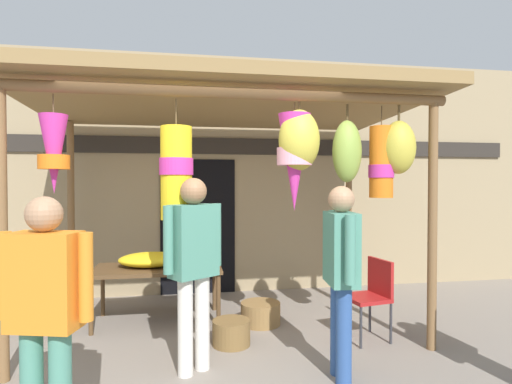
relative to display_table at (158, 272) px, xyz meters
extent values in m
plane|color=gray|center=(0.51, -1.12, -0.59)|extent=(30.00, 30.00, 0.00)
cube|color=#9E8966|center=(0.51, 1.32, 1.18)|extent=(11.22, 0.25, 3.55)
cube|color=#2D2823|center=(0.51, 1.18, 1.61)|extent=(10.10, 0.04, 0.24)
cube|color=black|center=(0.51, 1.19, 0.41)|extent=(1.10, 0.03, 2.00)
cylinder|color=brown|center=(-1.17, -1.31, 0.64)|extent=(0.09, 0.09, 2.46)
cylinder|color=brown|center=(2.72, -1.31, 0.64)|extent=(0.09, 0.09, 2.46)
cylinder|color=brown|center=(-1.17, 0.80, 0.64)|extent=(0.09, 0.09, 2.46)
cylinder|color=brown|center=(2.72, 0.80, 0.64)|extent=(0.09, 0.09, 2.46)
cylinder|color=brown|center=(0.77, -1.31, 1.87)|extent=(4.10, 0.10, 0.10)
cylinder|color=brown|center=(0.77, 0.80, 2.02)|extent=(4.10, 0.10, 0.10)
cube|color=olive|center=(0.77, -0.25, 1.99)|extent=(4.40, 2.61, 0.23)
cylinder|color=brown|center=(-0.78, -1.26, 1.73)|extent=(0.01, 0.01, 0.18)
cone|color=#D13399|center=(-0.78, -1.26, 1.30)|extent=(0.24, 0.24, 0.67)
cylinder|color=orange|center=(-0.78, -1.26, 1.24)|extent=(0.25, 0.25, 0.12)
cylinder|color=brown|center=(0.24, -1.22, 1.69)|extent=(0.01, 0.01, 0.25)
cylinder|color=yellow|center=(0.24, -1.22, 1.15)|extent=(0.28, 0.28, 0.84)
cylinder|color=#D13399|center=(0.24, -1.22, 1.21)|extent=(0.30, 0.30, 0.15)
cylinder|color=brown|center=(1.33, -1.24, 1.76)|extent=(0.01, 0.01, 0.11)
cone|color=#D13399|center=(1.33, -1.24, 1.25)|extent=(0.31, 0.31, 0.91)
cylinder|color=pink|center=(1.33, -1.24, 1.31)|extent=(0.33, 0.33, 0.16)
cylinder|color=brown|center=(2.23, -1.21, 1.71)|extent=(0.01, 0.01, 0.20)
cylinder|color=orange|center=(2.23, -1.21, 1.26)|extent=(0.23, 0.23, 0.70)
cylinder|color=#D13399|center=(2.23, -1.21, 1.17)|extent=(0.25, 0.25, 0.13)
cylinder|color=#4C3D23|center=(2.37, -1.28, 1.74)|extent=(0.02, 0.02, 0.15)
ellipsoid|color=gold|center=(2.37, -1.28, 1.40)|extent=(0.34, 0.28, 0.52)
cylinder|color=#4C3D23|center=(1.86, -1.23, 1.74)|extent=(0.02, 0.02, 0.15)
ellipsoid|color=#89A842|center=(1.86, -1.23, 1.36)|extent=(0.28, 0.24, 0.60)
cylinder|color=#4C3D23|center=(1.37, -1.28, 1.78)|extent=(0.02, 0.02, 0.07)
ellipsoid|color=gold|center=(1.37, -1.28, 1.46)|extent=(0.39, 0.33, 0.57)
cube|color=brown|center=(0.00, 0.00, 0.04)|extent=(1.48, 0.76, 0.04)
cylinder|color=brown|center=(-0.69, -0.33, -0.29)|extent=(0.05, 0.05, 0.61)
cylinder|color=brown|center=(0.69, -0.33, -0.29)|extent=(0.05, 0.05, 0.61)
cylinder|color=brown|center=(-0.69, 0.33, -0.29)|extent=(0.05, 0.05, 0.61)
cylinder|color=brown|center=(0.69, 0.33, -0.29)|extent=(0.05, 0.05, 0.61)
ellipsoid|color=yellow|center=(-0.09, 0.05, 0.14)|extent=(0.75, 0.53, 0.17)
ellipsoid|color=orange|center=(0.03, -0.01, 0.15)|extent=(0.34, 0.26, 0.12)
cube|color=#AD1E1E|center=(2.19, -0.96, -0.15)|extent=(0.46, 0.46, 0.04)
cube|color=#AD1E1E|center=(2.36, -0.93, 0.05)|extent=(0.11, 0.40, 0.40)
cylinder|color=#333338|center=(1.98, -0.81, -0.37)|extent=(0.03, 0.03, 0.44)
cylinder|color=#333338|center=(2.04, -1.17, -0.37)|extent=(0.03, 0.03, 0.44)
cylinder|color=#333338|center=(2.33, -0.75, -0.37)|extent=(0.03, 0.03, 0.44)
cylinder|color=#333338|center=(2.40, -1.11, -0.37)|extent=(0.03, 0.03, 0.44)
cylinder|color=olive|center=(1.18, -0.30, -0.46)|extent=(0.46, 0.46, 0.25)
cylinder|color=brown|center=(0.78, -0.86, -0.47)|extent=(0.39, 0.39, 0.25)
cylinder|color=#2D5193|center=(1.60, -1.83, -0.19)|extent=(0.13, 0.13, 0.80)
cylinder|color=#2D5193|center=(1.61, -1.65, -0.19)|extent=(0.13, 0.13, 0.80)
cube|color=#4C8E7A|center=(1.60, -1.74, 0.51)|extent=(0.26, 0.42, 0.60)
cylinder|color=#4C8E7A|center=(1.58, -2.00, 0.54)|extent=(0.08, 0.08, 0.54)
cylinder|color=#4C8E7A|center=(1.63, -1.49, 0.54)|extent=(0.08, 0.08, 0.54)
sphere|color=tan|center=(1.60, -1.74, 0.92)|extent=(0.22, 0.22, 0.22)
cylinder|color=silver|center=(0.47, -1.35, -0.17)|extent=(0.13, 0.13, 0.84)
cylinder|color=silver|center=(0.32, -1.46, -0.17)|extent=(0.13, 0.13, 0.84)
cube|color=#4C8E7A|center=(0.39, -1.41, 0.56)|extent=(0.45, 0.41, 0.63)
cylinder|color=#4C8E7A|center=(0.60, -1.26, 0.59)|extent=(0.08, 0.08, 0.56)
cylinder|color=#4C8E7A|center=(0.18, -1.55, 0.59)|extent=(0.08, 0.08, 0.56)
sphere|color=#9E704C|center=(0.39, -1.41, 0.99)|extent=(0.23, 0.23, 0.23)
cube|color=orange|center=(-0.51, -2.38, 0.48)|extent=(0.44, 0.31, 0.58)
cylinder|color=orange|center=(-0.75, -2.32, 0.50)|extent=(0.08, 0.08, 0.52)
cylinder|color=orange|center=(-0.26, -2.45, 0.50)|extent=(0.08, 0.08, 0.52)
sphere|color=tan|center=(-0.51, -2.38, 0.87)|extent=(0.21, 0.21, 0.21)
camera|label=1|loc=(0.32, -5.01, 1.06)|focal=29.02mm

